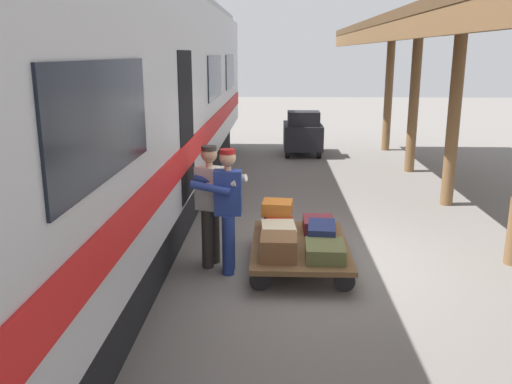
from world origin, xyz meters
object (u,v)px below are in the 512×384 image
(suitcase_brown_leather, at_px, (279,247))
(porter_by_door, at_px, (211,202))
(suitcase_olive_duffel, at_px, (325,251))
(baggage_tug, at_px, (303,134))
(train_car, at_px, (78,117))
(porter_in_overalls, at_px, (227,207))
(suitcase_navy_fabric, at_px, (321,234))
(suitcase_red_plastic, at_px, (278,222))
(suitcase_cream_canvas, at_px, (278,234))
(suitcase_burgundy_valise, at_px, (318,225))
(luggage_cart, at_px, (300,246))
(suitcase_orange_carryall, at_px, (277,207))

(suitcase_brown_leather, distance_m, porter_by_door, 1.17)
(suitcase_olive_duffel, bearing_deg, baggage_tug, -90.85)
(train_car, relative_size, porter_in_overalls, 11.83)
(suitcase_navy_fabric, distance_m, porter_in_overalls, 1.39)
(suitcase_red_plastic, relative_size, porter_by_door, 0.27)
(suitcase_cream_canvas, relative_size, suitcase_olive_duffel, 0.98)
(suitcase_burgundy_valise, relative_size, suitcase_red_plastic, 1.19)
(luggage_cart, relative_size, suitcase_cream_canvas, 3.46)
(suitcase_olive_duffel, relative_size, porter_in_overalls, 0.35)
(train_car, relative_size, suitcase_cream_canvas, 34.09)
(suitcase_olive_duffel, height_order, suitcase_orange_carryall, suitcase_orange_carryall)
(suitcase_orange_carryall, distance_m, porter_by_door, 1.11)
(luggage_cart, xyz_separation_m, baggage_tug, (-0.44, -8.65, 0.33))
(suitcase_navy_fabric, relative_size, porter_in_overalls, 0.36)
(suitcase_brown_leather, relative_size, suitcase_cream_canvas, 0.87)
(suitcase_olive_duffel, bearing_deg, suitcase_cream_canvas, -43.24)
(suitcase_navy_fabric, bearing_deg, luggage_cart, -0.00)
(suitcase_olive_duffel, relative_size, baggage_tug, 0.35)
(suitcase_red_plastic, height_order, baggage_tug, baggage_tug)
(suitcase_brown_leather, bearing_deg, suitcase_orange_carryall, -89.13)
(suitcase_navy_fabric, bearing_deg, porter_by_door, -0.00)
(suitcase_brown_leather, relative_size, baggage_tug, 0.30)
(luggage_cart, height_order, suitcase_brown_leather, suitcase_brown_leather)
(suitcase_red_plastic, xyz_separation_m, baggage_tug, (-0.73, -8.09, 0.16))
(train_car, relative_size, luggage_cart, 9.85)
(suitcase_cream_canvas, relative_size, baggage_tug, 0.35)
(train_car, bearing_deg, suitcase_cream_canvas, 175.88)
(suitcase_burgundy_valise, height_order, suitcase_cream_canvas, suitcase_cream_canvas)
(suitcase_red_plastic, xyz_separation_m, porter_by_door, (0.93, 0.56, 0.46))
(train_car, bearing_deg, suitcase_olive_duffel, 167.25)
(train_car, height_order, suitcase_olive_duffel, train_car)
(suitcase_navy_fabric, xyz_separation_m, porter_in_overalls, (1.29, 0.22, 0.44))
(porter_in_overalls, relative_size, baggage_tug, 1.00)
(suitcase_brown_leather, relative_size, suitcase_olive_duffel, 0.86)
(suitcase_burgundy_valise, relative_size, suitcase_olive_duffel, 0.92)
(suitcase_navy_fabric, distance_m, baggage_tug, 8.65)
(suitcase_burgundy_valise, bearing_deg, porter_in_overalls, 31.27)
(suitcase_red_plastic, bearing_deg, suitcase_burgundy_valise, 180.00)
(suitcase_cream_canvas, distance_m, porter_by_door, 1.03)
(baggage_tug, bearing_deg, suitcase_brown_leather, 85.44)
(suitcase_burgundy_valise, height_order, suitcase_red_plastic, suitcase_red_plastic)
(suitcase_navy_fabric, height_order, suitcase_olive_duffel, suitcase_navy_fabric)
(train_car, bearing_deg, baggage_tug, -112.50)
(suitcase_cream_canvas, bearing_deg, suitcase_orange_carryall, -88.30)
(suitcase_navy_fabric, relative_size, baggage_tug, 0.36)
(suitcase_brown_leather, distance_m, suitcase_orange_carryall, 1.17)
(luggage_cart, height_order, suitcase_cream_canvas, suitcase_cream_canvas)
(suitcase_olive_duffel, height_order, porter_in_overalls, porter_in_overalls)
(suitcase_navy_fabric, bearing_deg, suitcase_cream_canvas, -0.00)
(suitcase_brown_leather, bearing_deg, suitcase_cream_canvas, -90.00)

